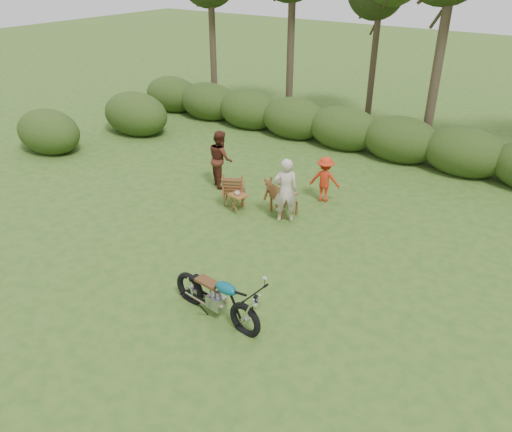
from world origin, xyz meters
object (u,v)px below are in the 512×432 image
Objects in this scene: side_table at (238,203)px; child at (323,200)px; motorcycle at (217,316)px; lawn_chair_left at (234,203)px; adult_a at (284,220)px; lawn_chair_right at (284,213)px; cup at (237,193)px; adult_b at (222,185)px.

side_table is 2.39m from child.
motorcycle is 5.49m from child.
lawn_chair_left is 1.64m from adult_a.
adult_a is (1.25, 0.26, -0.24)m from side_table.
lawn_chair_right is (-1.17, 4.21, 0.00)m from motorcycle.
lawn_chair_left is at bearing 128.63° from motorcycle.
child is (0.50, 1.24, 0.00)m from lawn_chair_right.
adult_b is (-1.41, 1.10, -0.54)m from cup.
motorcycle is at bearing 81.05° from child.
child is at bearing -171.34° from lawn_chair_left.
lawn_chair_left is at bearing 136.29° from cup.
lawn_chair_left is at bearing -41.62° from adult_a.
adult_a is (1.64, -0.07, 0.00)m from lawn_chair_left.
child is at bearing 50.44° from side_table.
motorcycle is 3.98m from adult_a.
side_table is at bearing -27.27° from adult_a.
child is (1.90, 1.50, 0.00)m from lawn_chair_left.
child reaches higher than motorcycle.
lawn_chair_right is at bearing -94.24° from adult_a.
motorcycle is 2.07× the size of lawn_chair_right.
child is at bearing 102.57° from motorcycle.
adult_b reaches higher than lawn_chair_left.
lawn_chair_right is 2.47m from adult_b.
lawn_chair_right is at bearing -155.75° from adult_b.
adult_b is 3.02m from child.
child reaches higher than side_table.
motorcycle reaches higher than lawn_chair_right.
lawn_chair_right is 7.05× the size of cup.
side_table is 0.29× the size of adult_a.
cup is (0.01, -0.04, 0.30)m from side_table.
side_table is (-1.02, -0.60, 0.24)m from lawn_chair_right.
child reaches higher than lawn_chair_left.
adult_b is (-3.59, 4.67, 0.00)m from motorcycle.
adult_a reaches higher than lawn_chair_right.
lawn_chair_right is 1.33m from child.
adult_b is at bearing 142.02° from cup.
adult_b reaches higher than motorcycle.
side_table is at bearing 53.25° from lawn_chair_right.
cup is 2.46m from child.
lawn_chair_left is 0.55× the size of adult_b.
cup is (-1.01, -0.63, 0.54)m from lawn_chair_right.
motorcycle is 1.57× the size of child.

